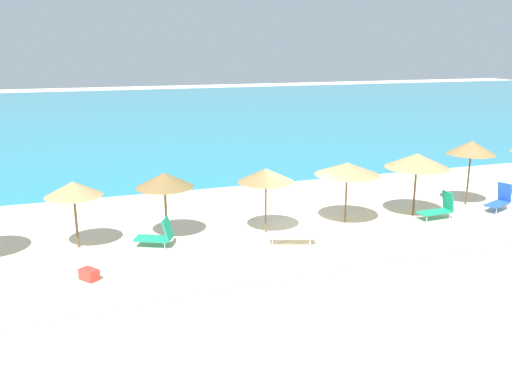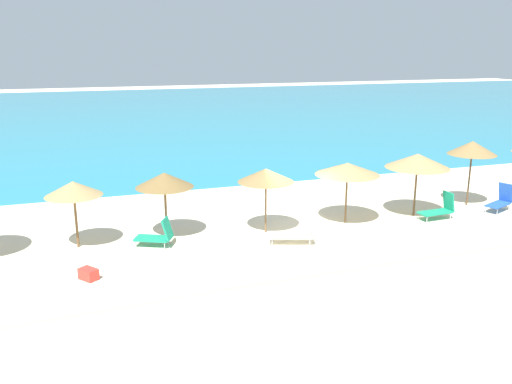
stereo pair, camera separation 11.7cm
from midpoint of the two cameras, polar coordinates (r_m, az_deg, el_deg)
ground_plane at (r=21.00m, az=4.69°, el=-4.28°), size 160.00×160.00×0.00m
sea_water at (r=59.32m, az=-10.90°, el=8.11°), size 160.00×65.20×0.01m
dune_ridge at (r=10.23m, az=9.34°, el=-18.04°), size 48.41×7.41×2.78m
beach_umbrella_1 at (r=19.87m, az=-18.42°, el=0.33°), size 1.98×1.98×2.42m
beach_umbrella_2 at (r=20.10m, az=-9.40°, el=1.24°), size 2.12×2.12×2.49m
beach_umbrella_3 at (r=20.37m, az=1.20°, el=1.76°), size 2.12×2.12×2.51m
beach_umbrella_4 at (r=21.85m, az=9.71°, el=2.41°), size 2.57×2.57×2.48m
beach_umbrella_5 at (r=23.36m, az=16.70°, el=3.15°), size 2.63×2.63×2.67m
beach_umbrella_6 at (r=25.75m, az=21.84°, el=4.31°), size 2.10×2.10×2.91m
lounge_chair_0 at (r=25.89m, az=24.36°, el=-0.78°), size 1.48×1.06×1.17m
lounge_chair_1 at (r=19.75m, az=-10.10°, el=-4.47°), size 1.47×1.16×1.06m
lounge_chair_2 at (r=19.78m, az=4.36°, el=-4.36°), size 1.77×1.13×0.92m
lounge_chair_4 at (r=23.72m, az=18.79°, el=-1.67°), size 1.48×0.68×1.12m
cooler_box at (r=17.62m, az=-16.94°, el=-8.22°), size 0.64×0.68×0.35m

